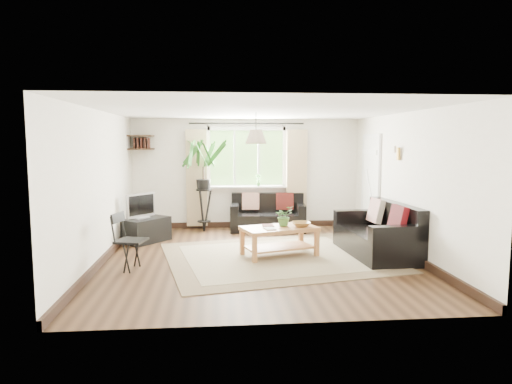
{
  "coord_description": "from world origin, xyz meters",
  "views": [
    {
      "loc": [
        -0.69,
        -7.34,
        1.92
      ],
      "look_at": [
        0.0,
        0.4,
        1.05
      ],
      "focal_mm": 32.0,
      "sensor_mm": 36.0,
      "label": 1
    }
  ],
  "objects": [
    {
      "name": "corner_shelf",
      "position": [
        -2.25,
        2.5,
        1.89
      ],
      "size": [
        0.5,
        0.5,
        0.34
      ],
      "primitive_type": null,
      "color": "black",
      "rests_on": "wall_back"
    },
    {
      "name": "window",
      "position": [
        0.0,
        2.71,
        1.55
      ],
      "size": [
        2.5,
        0.16,
        2.16
      ],
      "primitive_type": null,
      "color": "white",
      "rests_on": "wall_back"
    },
    {
      "name": "ceiling",
      "position": [
        0.0,
        0.0,
        2.4
      ],
      "size": [
        5.5,
        5.5,
        0.0
      ],
      "primitive_type": "plane",
      "rotation": [
        3.14,
        0.0,
        0.0
      ],
      "color": "white",
      "rests_on": "floor"
    },
    {
      "name": "coffee_table",
      "position": [
        0.36,
        0.08,
        0.25
      ],
      "size": [
        1.35,
        0.99,
        0.5
      ],
      "primitive_type": null,
      "rotation": [
        0.0,
        0.0,
        0.29
      ],
      "color": "#9A5D32",
      "rests_on": "floor"
    },
    {
      "name": "sofa_back",
      "position": [
        0.42,
        2.29,
        0.37
      ],
      "size": [
        1.65,
        0.94,
        0.74
      ],
      "primitive_type": null,
      "rotation": [
        0.0,
        0.0,
        -0.09
      ],
      "color": "black",
      "rests_on": "floor"
    },
    {
      "name": "door",
      "position": [
        2.47,
        1.7,
        1.0
      ],
      "size": [
        0.06,
        0.96,
        2.06
      ],
      "primitive_type": "cube",
      "color": "silver",
      "rests_on": "wall_right"
    },
    {
      "name": "book_b",
      "position": [
        0.09,
        0.14,
        0.51
      ],
      "size": [
        0.19,
        0.25,
        0.02
      ],
      "primitive_type": "imported",
      "rotation": [
        0.0,
        0.0,
        0.03
      ],
      "color": "#5B2924",
      "rests_on": "coffee_table"
    },
    {
      "name": "wall_sconce",
      "position": [
        2.43,
        0.3,
        1.74
      ],
      "size": [
        0.12,
        0.12,
        0.28
      ],
      "primitive_type": null,
      "color": "beige",
      "rests_on": "wall_right"
    },
    {
      "name": "wall_back",
      "position": [
        0.0,
        2.75,
        1.2
      ],
      "size": [
        5.0,
        0.02,
        2.4
      ],
      "primitive_type": "cube",
      "color": "white",
      "rests_on": "floor"
    },
    {
      "name": "pendant_lamp",
      "position": [
        0.0,
        0.4,
        2.05
      ],
      "size": [
        0.36,
        0.36,
        0.54
      ],
      "primitive_type": null,
      "color": "beige",
      "rests_on": "ceiling"
    },
    {
      "name": "floor",
      "position": [
        0.0,
        0.0,
        0.0
      ],
      "size": [
        5.5,
        5.5,
        0.0
      ],
      "primitive_type": "plane",
      "color": "black",
      "rests_on": "ground"
    },
    {
      "name": "table_plant",
      "position": [
        0.45,
        0.17,
        0.67
      ],
      "size": [
        0.4,
        0.39,
        0.34
      ],
      "primitive_type": "imported",
      "rotation": [
        0.0,
        0.0,
        0.58
      ],
      "color": "#3C692A",
      "rests_on": "coffee_table"
    },
    {
      "name": "bowl",
      "position": [
        0.73,
        0.08,
        0.54
      ],
      "size": [
        0.32,
        0.32,
        0.08
      ],
      "primitive_type": "imported",
      "rotation": [
        0.0,
        0.0,
        -0.03
      ],
      "color": "olive",
      "rests_on": "coffee_table"
    },
    {
      "name": "rug",
      "position": [
        0.3,
        -0.01,
        0.01
      ],
      "size": [
        4.04,
        3.65,
        0.02
      ],
      "primitive_type": "cube",
      "rotation": [
        0.0,
        0.0,
        0.2
      ],
      "color": "beige",
      "rests_on": "floor"
    },
    {
      "name": "sill_plant",
      "position": [
        0.25,
        2.63,
        1.06
      ],
      "size": [
        0.14,
        0.1,
        0.27
      ],
      "primitive_type": "imported",
      "color": "#2D6023",
      "rests_on": "window"
    },
    {
      "name": "folding_chair",
      "position": [
        -1.95,
        -0.54,
        0.43
      ],
      "size": [
        0.54,
        0.54,
        0.86
      ],
      "primitive_type": null,
      "rotation": [
        0.0,
        0.0,
        1.32
      ],
      "color": "black",
      "rests_on": "floor"
    },
    {
      "name": "tv",
      "position": [
        -2.11,
        1.38,
        0.71
      ],
      "size": [
        0.59,
        0.64,
        0.5
      ],
      "primitive_type": null,
      "rotation": [
        0.0,
        0.0,
        0.87
      ],
      "color": "#A5A5AA",
      "rests_on": "tv_stand"
    },
    {
      "name": "book_a",
      "position": [
        0.1,
        -0.12,
        0.51
      ],
      "size": [
        0.21,
        0.26,
        0.02
      ],
      "primitive_type": "imported",
      "rotation": [
        0.0,
        0.0,
        0.21
      ],
      "color": "white",
      "rests_on": "coffee_table"
    },
    {
      "name": "wall_left",
      "position": [
        -2.5,
        0.0,
        1.2
      ],
      "size": [
        0.02,
        5.5,
        2.4
      ],
      "primitive_type": "cube",
      "color": "white",
      "rests_on": "floor"
    },
    {
      "name": "palm_stand",
      "position": [
        -0.95,
        2.31,
        0.98
      ],
      "size": [
        0.96,
        0.96,
        1.96
      ],
      "primitive_type": null,
      "rotation": [
        0.0,
        0.0,
        0.32
      ],
      "color": "black",
      "rests_on": "floor"
    },
    {
      "name": "wall_front",
      "position": [
        0.0,
        -2.75,
        1.2
      ],
      "size": [
        5.0,
        0.02,
        2.4
      ],
      "primitive_type": "cube",
      "color": "white",
      "rests_on": "floor"
    },
    {
      "name": "sofa_right",
      "position": [
        1.99,
        -0.0,
        0.42
      ],
      "size": [
        1.85,
        1.02,
        0.84
      ],
      "primitive_type": null,
      "rotation": [
        0.0,
        0.0,
        -1.5
      ],
      "color": "black",
      "rests_on": "floor"
    },
    {
      "name": "tv_stand",
      "position": [
        -2.01,
        1.38,
        0.23
      ],
      "size": [
        0.92,
        0.96,
        0.46
      ],
      "primitive_type": "cube",
      "rotation": [
        0.0,
        0.0,
        0.87
      ],
      "color": "black",
      "rests_on": "floor"
    },
    {
      "name": "wall_right",
      "position": [
        2.5,
        0.0,
        1.2
      ],
      "size": [
        0.02,
        5.5,
        2.4
      ],
      "primitive_type": "cube",
      "color": "white",
      "rests_on": "floor"
    }
  ]
}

